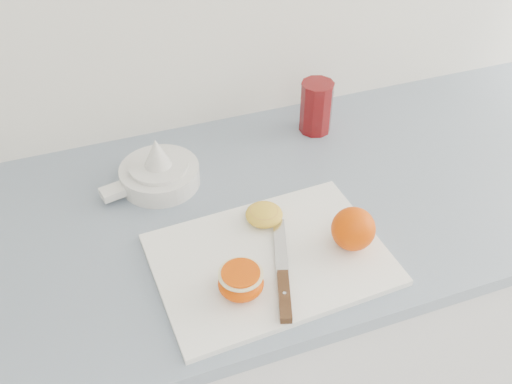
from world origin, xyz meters
TOP-DOWN VIEW (x-y plane):
  - counter at (0.12, 1.70)m, footprint 2.38×0.64m
  - cutting_board at (0.08, 1.55)m, footprint 0.40×0.30m
  - whole_orange at (0.22, 1.53)m, footprint 0.08×0.08m
  - half_orange at (0.01, 1.49)m, footprint 0.07×0.07m
  - squeezed_shell at (0.10, 1.64)m, footprint 0.07×0.07m
  - paring_knife at (0.07, 1.48)m, footprint 0.09×0.22m
  - citrus_juicer at (-0.05, 1.82)m, footprint 0.20×0.16m
  - red_tumbler at (0.32, 1.89)m, footprint 0.07×0.07m

SIDE VIEW (x-z plane):
  - counter at x=0.12m, z-range 0.00..0.89m
  - cutting_board at x=0.08m, z-range 0.89..0.90m
  - paring_knife at x=0.07m, z-range 0.90..0.92m
  - squeezed_shell at x=0.10m, z-range 0.90..0.93m
  - citrus_juicer at x=-0.05m, z-range 0.87..0.97m
  - half_orange at x=0.01m, z-range 0.90..0.95m
  - whole_orange at x=0.22m, z-range 0.90..0.98m
  - red_tumbler at x=0.32m, z-range 0.89..1.00m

